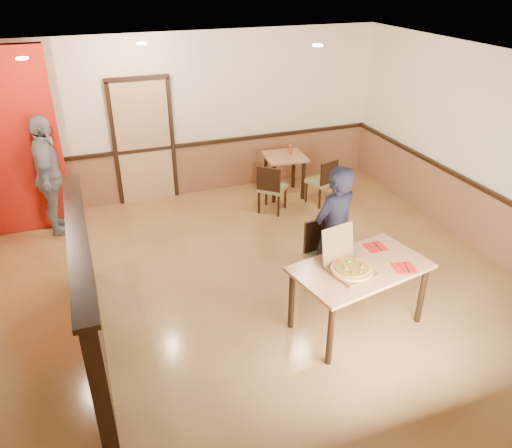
# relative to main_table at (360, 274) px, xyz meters

# --- Properties ---
(floor) EXTENTS (7.00, 7.00, 0.00)m
(floor) POSITION_rel_main_table_xyz_m (-0.87, 0.88, -0.69)
(floor) COLOR tan
(floor) RESTS_ON ground
(ceiling) EXTENTS (7.00, 7.00, 0.00)m
(ceiling) POSITION_rel_main_table_xyz_m (-0.87, 0.88, 2.11)
(ceiling) COLOR black
(ceiling) RESTS_ON wall_back
(wall_back) EXTENTS (7.00, 0.00, 7.00)m
(wall_back) POSITION_rel_main_table_xyz_m (-0.87, 4.38, 0.71)
(wall_back) COLOR #FEF2C7
(wall_back) RESTS_ON floor
(wall_right) EXTENTS (0.00, 7.00, 7.00)m
(wall_right) POSITION_rel_main_table_xyz_m (2.63, 0.88, 0.71)
(wall_right) COLOR #FEF2C7
(wall_right) RESTS_ON floor
(wainscot_back) EXTENTS (7.00, 0.04, 0.90)m
(wainscot_back) POSITION_rel_main_table_xyz_m (-0.87, 4.35, -0.24)
(wainscot_back) COLOR brown
(wainscot_back) RESTS_ON floor
(chair_rail_back) EXTENTS (7.00, 0.06, 0.06)m
(chair_rail_back) POSITION_rel_main_table_xyz_m (-0.87, 4.33, 0.23)
(chair_rail_back) COLOR black
(chair_rail_back) RESTS_ON wall_back
(wainscot_right) EXTENTS (0.04, 7.00, 0.90)m
(wainscot_right) POSITION_rel_main_table_xyz_m (2.60, 0.88, -0.24)
(wainscot_right) COLOR brown
(wainscot_right) RESTS_ON floor
(chair_rail_right) EXTENTS (0.06, 7.00, 0.06)m
(chair_rail_right) POSITION_rel_main_table_xyz_m (2.58, 0.88, 0.23)
(chair_rail_right) COLOR black
(chair_rail_right) RESTS_ON wall_right
(back_door) EXTENTS (0.90, 0.06, 2.10)m
(back_door) POSITION_rel_main_table_xyz_m (-1.67, 4.34, 0.36)
(back_door) COLOR tan
(back_door) RESTS_ON wall_back
(booth_partition) EXTENTS (0.20, 3.10, 1.44)m
(booth_partition) POSITION_rel_main_table_xyz_m (-2.87, 0.68, 0.04)
(booth_partition) COLOR black
(booth_partition) RESTS_ON floor
(red_accent_panel) EXTENTS (1.60, 0.20, 2.78)m
(red_accent_panel) POSITION_rel_main_table_xyz_m (-3.77, 3.88, 0.71)
(red_accent_panel) COLOR #B2180C
(red_accent_panel) RESTS_ON floor
(spot_a) EXTENTS (0.14, 0.14, 0.02)m
(spot_a) POSITION_rel_main_table_xyz_m (-3.17, 2.68, 2.09)
(spot_a) COLOR #FFE0B2
(spot_a) RESTS_ON ceiling
(spot_b) EXTENTS (0.14, 0.14, 0.02)m
(spot_b) POSITION_rel_main_table_xyz_m (-1.67, 3.38, 2.09)
(spot_b) COLOR #FFE0B2
(spot_b) RESTS_ON ceiling
(spot_c) EXTENTS (0.14, 0.14, 0.02)m
(spot_c) POSITION_rel_main_table_xyz_m (0.53, 2.38, 2.09)
(spot_c) COLOR #FFE0B2
(spot_c) RESTS_ON ceiling
(main_table) EXTENTS (1.64, 1.13, 0.80)m
(main_table) POSITION_rel_main_table_xyz_m (0.00, 0.00, 0.00)
(main_table) COLOR #BE7850
(main_table) RESTS_ON floor
(diner_chair) EXTENTS (0.51, 0.51, 0.92)m
(diner_chair) POSITION_rel_main_table_xyz_m (-0.00, 0.83, -0.19)
(diner_chair) COLOR olive
(diner_chair) RESTS_ON floor
(side_chair_left) EXTENTS (0.59, 0.59, 0.85)m
(side_chair_left) POSITION_rel_main_table_xyz_m (0.17, 3.08, -0.23)
(side_chair_left) COLOR olive
(side_chair_left) RESTS_ON floor
(side_chair_right) EXTENTS (0.51, 0.51, 0.82)m
(side_chair_right) POSITION_rel_main_table_xyz_m (1.13, 3.07, -0.25)
(side_chair_right) COLOR olive
(side_chair_right) RESTS_ON floor
(side_table) EXTENTS (0.76, 0.76, 0.75)m
(side_table) POSITION_rel_main_table_xyz_m (0.66, 3.67, -0.12)
(side_table) COLOR #BE7850
(side_table) RESTS_ON floor
(diner) EXTENTS (0.73, 0.59, 1.74)m
(diner) POSITION_rel_main_table_xyz_m (0.02, 0.68, 0.17)
(diner) COLOR black
(diner) RESTS_ON floor
(passerby) EXTENTS (0.47, 1.09, 1.85)m
(passerby) POSITION_rel_main_table_xyz_m (-3.20, 3.60, 0.23)
(passerby) COLOR gray
(passerby) RESTS_ON floor
(pizza_box) EXTENTS (0.52, 0.58, 0.45)m
(pizza_box) POSITION_rel_main_table_xyz_m (-0.18, -0.04, 0.17)
(pizza_box) COLOR brown
(pizza_box) RESTS_ON main_table
(pizza) EXTENTS (0.49, 0.49, 0.03)m
(pizza) POSITION_rel_main_table_xyz_m (-0.17, -0.08, 0.16)
(pizza) COLOR #DC9550
(pizza) RESTS_ON pizza_box
(napkin_near) EXTENTS (0.28, 0.28, 0.01)m
(napkin_near) POSITION_rel_main_table_xyz_m (0.43, -0.20, 0.11)
(napkin_near) COLOR red
(napkin_near) RESTS_ON main_table
(napkin_far) EXTENTS (0.24, 0.24, 0.01)m
(napkin_far) POSITION_rel_main_table_xyz_m (0.37, 0.30, 0.11)
(napkin_far) COLOR red
(napkin_far) RESTS_ON main_table
(condiment) EXTENTS (0.06, 0.06, 0.15)m
(condiment) POSITION_rel_main_table_xyz_m (0.79, 3.72, 0.13)
(condiment) COLOR #993A1B
(condiment) RESTS_ON side_table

